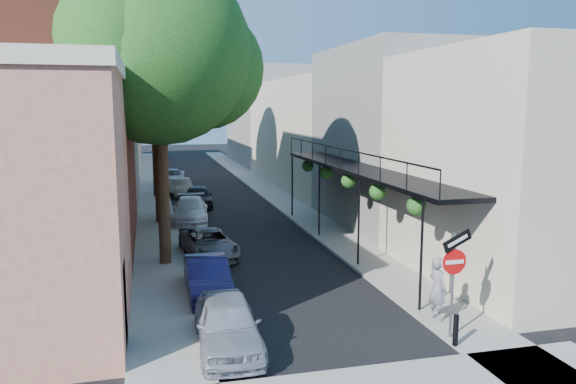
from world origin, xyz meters
TOP-DOWN VIEW (x-y plane):
  - ground at (0.00, 0.00)m, footprint 160.00×160.00m
  - road_surface at (0.00, 30.00)m, footprint 6.00×64.00m
  - sidewalk_left at (-4.00, 30.00)m, footprint 2.00×64.00m
  - sidewalk_right at (4.00, 30.00)m, footprint 2.00×64.00m
  - buildings_left at (-9.30, 28.76)m, footprint 10.10×59.10m
  - buildings_right at (8.99, 29.49)m, footprint 9.80×55.00m
  - sign_post at (3.16, 0.97)m, footprint 0.89×0.17m
  - bollard at (3.00, 0.50)m, footprint 0.14×0.14m
  - oak_near at (-3.37, 10.26)m, footprint 7.48×6.80m
  - oak_mid at (-3.42, 18.23)m, footprint 6.60×6.00m
  - oak_far at (-3.35, 27.27)m, footprint 7.70×7.00m
  - parked_car_a at (-2.54, 1.93)m, footprint 1.70×3.94m
  - parked_car_b at (-2.60, 6.09)m, footprint 1.33×3.79m
  - parked_car_c at (-2.04, 10.82)m, footprint 2.34×4.22m
  - parked_car_d at (-2.24, 18.04)m, footprint 2.20×4.59m
  - parked_car_e at (-1.40, 22.53)m, footprint 1.67×3.87m
  - parked_car_f at (-2.20, 26.99)m, footprint 1.73×3.74m
  - parked_car_g at (-2.60, 32.49)m, footprint 2.36×4.63m
  - pedestrian at (3.40, 2.19)m, footprint 0.55×0.73m

SIDE VIEW (x-z plane):
  - ground at x=0.00m, z-range 0.00..0.00m
  - road_surface at x=0.00m, z-range 0.00..0.01m
  - sidewalk_left at x=-4.00m, z-range 0.00..0.12m
  - sidewalk_right at x=4.00m, z-range 0.00..0.12m
  - bollard at x=3.00m, z-range 0.12..0.92m
  - parked_car_c at x=-2.04m, z-range 0.00..1.12m
  - parked_car_f at x=-2.20m, z-range 0.00..1.19m
  - parked_car_b at x=-2.60m, z-range 0.00..1.25m
  - parked_car_g at x=-2.60m, z-range 0.00..1.25m
  - parked_car_d at x=-2.24m, z-range 0.00..1.29m
  - parked_car_e at x=-1.40m, z-range 0.00..1.30m
  - parked_car_a at x=-2.54m, z-range 0.00..1.33m
  - pedestrian at x=3.40m, z-range 0.12..1.92m
  - sign_post at x=3.16m, z-range 0.54..3.53m
  - buildings_right at x=8.99m, z-range -0.58..9.42m
  - buildings_left at x=-9.30m, z-range -1.06..10.94m
  - oak_mid at x=-3.42m, z-range 1.96..12.16m
  - oak_near at x=-3.37m, z-range 2.17..13.59m
  - oak_far at x=-3.35m, z-range 2.31..14.21m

